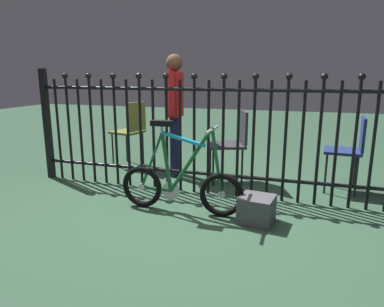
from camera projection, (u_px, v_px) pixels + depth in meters
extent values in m
plane|color=#32533C|center=(194.00, 216.00, 3.23)|extent=(20.00, 20.00, 0.00)
cylinder|color=black|center=(48.00, 130.00, 4.31)|extent=(0.03, 0.03, 1.23)
sphere|color=black|center=(43.00, 76.00, 4.17)|extent=(0.07, 0.07, 0.07)
cylinder|color=black|center=(58.00, 130.00, 4.27)|extent=(0.03, 0.03, 1.23)
cylinder|color=black|center=(69.00, 131.00, 4.22)|extent=(0.03, 0.03, 1.23)
sphere|color=black|center=(65.00, 76.00, 4.08)|extent=(0.07, 0.07, 0.07)
cylinder|color=black|center=(81.00, 131.00, 4.17)|extent=(0.03, 0.03, 1.23)
cylinder|color=black|center=(92.00, 132.00, 4.13)|extent=(0.03, 0.03, 1.23)
sphere|color=black|center=(88.00, 76.00, 3.98)|extent=(0.07, 0.07, 0.07)
cylinder|color=black|center=(104.00, 133.00, 4.08)|extent=(0.03, 0.03, 1.23)
cylinder|color=black|center=(116.00, 133.00, 4.03)|extent=(0.03, 0.03, 1.23)
sphere|color=black|center=(113.00, 76.00, 3.89)|extent=(0.07, 0.07, 0.07)
cylinder|color=black|center=(128.00, 134.00, 3.99)|extent=(0.03, 0.03, 1.23)
cylinder|color=black|center=(141.00, 135.00, 3.94)|extent=(0.03, 0.03, 1.23)
sphere|color=black|center=(139.00, 76.00, 3.79)|extent=(0.07, 0.07, 0.07)
cylinder|color=black|center=(154.00, 135.00, 3.89)|extent=(0.03, 0.03, 1.23)
cylinder|color=black|center=(167.00, 136.00, 3.85)|extent=(0.03, 0.03, 1.23)
sphere|color=black|center=(166.00, 76.00, 3.70)|extent=(0.07, 0.07, 0.07)
cylinder|color=black|center=(180.00, 137.00, 3.80)|extent=(0.03, 0.03, 1.23)
cylinder|color=black|center=(194.00, 138.00, 3.75)|extent=(0.03, 0.03, 1.23)
sphere|color=black|center=(194.00, 76.00, 3.61)|extent=(0.07, 0.07, 0.07)
cylinder|color=black|center=(208.00, 139.00, 3.71)|extent=(0.03, 0.03, 1.23)
cylinder|color=black|center=(223.00, 139.00, 3.66)|extent=(0.03, 0.03, 1.23)
sphere|color=black|center=(224.00, 76.00, 3.51)|extent=(0.07, 0.07, 0.07)
cylinder|color=black|center=(238.00, 140.00, 3.61)|extent=(0.03, 0.03, 1.23)
cylinder|color=black|center=(253.00, 141.00, 3.57)|extent=(0.03, 0.03, 1.23)
sphere|color=black|center=(256.00, 76.00, 3.42)|extent=(0.07, 0.07, 0.07)
cylinder|color=black|center=(269.00, 142.00, 3.52)|extent=(0.03, 0.03, 1.23)
cylinder|color=black|center=(285.00, 143.00, 3.47)|extent=(0.03, 0.03, 1.23)
sphere|color=black|center=(289.00, 77.00, 3.33)|extent=(0.07, 0.07, 0.07)
cylinder|color=black|center=(302.00, 144.00, 3.43)|extent=(0.03, 0.03, 1.23)
cylinder|color=black|center=(319.00, 145.00, 3.38)|extent=(0.03, 0.03, 1.23)
sphere|color=black|center=(324.00, 77.00, 3.23)|extent=(0.07, 0.07, 0.07)
cylinder|color=black|center=(336.00, 146.00, 3.33)|extent=(0.03, 0.03, 1.23)
cylinder|color=black|center=(354.00, 147.00, 3.29)|extent=(0.03, 0.03, 1.23)
sphere|color=black|center=(362.00, 77.00, 3.14)|extent=(0.07, 0.07, 0.07)
cylinder|color=black|center=(373.00, 148.00, 3.24)|extent=(0.03, 0.03, 1.23)
cylinder|color=black|center=(211.00, 174.00, 3.78)|extent=(4.23, 0.04, 0.04)
cylinder|color=black|center=(212.00, 90.00, 3.58)|extent=(4.23, 0.04, 0.04)
cube|color=black|center=(47.00, 125.00, 4.30)|extent=(0.07, 0.07, 1.36)
torus|color=black|center=(142.00, 187.00, 3.41)|extent=(0.42, 0.05, 0.42)
cylinder|color=silver|center=(142.00, 187.00, 3.41)|extent=(0.07, 0.03, 0.07)
torus|color=black|center=(221.00, 195.00, 3.18)|extent=(0.42, 0.05, 0.42)
cylinder|color=silver|center=(221.00, 195.00, 3.18)|extent=(0.07, 0.03, 0.07)
cylinder|color=#19592D|center=(191.00, 160.00, 3.19)|extent=(0.43, 0.04, 0.65)
cylinder|color=#19A5D8|center=(183.00, 139.00, 3.17)|extent=(0.42, 0.04, 0.14)
cylinder|color=#19592D|center=(166.00, 162.00, 3.27)|extent=(0.12, 0.04, 0.57)
cylinder|color=#19592D|center=(156.00, 189.00, 3.37)|extent=(0.31, 0.03, 0.04)
cylinder|color=#19592D|center=(152.00, 160.00, 3.32)|extent=(0.25, 0.03, 0.56)
cylinder|color=#19592D|center=(217.00, 162.00, 3.12)|extent=(0.13, 0.03, 0.62)
cylinder|color=silver|center=(212.00, 129.00, 3.07)|extent=(0.03, 0.03, 0.02)
cylinder|color=silver|center=(212.00, 130.00, 3.07)|extent=(0.03, 0.40, 0.03)
cylinder|color=silver|center=(162.00, 129.00, 3.21)|extent=(0.03, 0.03, 0.07)
cube|color=black|center=(162.00, 123.00, 3.20)|extent=(0.20, 0.09, 0.05)
cylinder|color=silver|center=(171.00, 191.00, 3.32)|extent=(0.18, 0.01, 0.18)
cylinder|color=black|center=(213.00, 168.00, 4.05)|extent=(0.02, 0.02, 0.44)
cylinder|color=black|center=(210.00, 161.00, 4.39)|extent=(0.02, 0.02, 0.44)
cylinder|color=black|center=(242.00, 167.00, 4.07)|extent=(0.02, 0.02, 0.44)
cylinder|color=black|center=(237.00, 160.00, 4.40)|extent=(0.02, 0.02, 0.44)
cube|color=#2D2D33|center=(226.00, 145.00, 4.17)|extent=(0.55, 0.55, 0.03)
cube|color=#2D2D33|center=(243.00, 127.00, 4.13)|extent=(0.17, 0.39, 0.38)
cylinder|color=black|center=(113.00, 150.00, 4.93)|extent=(0.02, 0.02, 0.47)
cylinder|color=black|center=(127.00, 146.00, 5.19)|extent=(0.02, 0.02, 0.47)
cylinder|color=black|center=(129.00, 152.00, 4.79)|extent=(0.02, 0.02, 0.47)
cylinder|color=black|center=(143.00, 148.00, 5.05)|extent=(0.02, 0.02, 0.47)
cube|color=olive|center=(127.00, 132.00, 4.93)|extent=(0.45, 0.45, 0.03)
cube|color=olive|center=(137.00, 117.00, 4.80)|extent=(0.11, 0.36, 0.40)
cylinder|color=black|center=(326.00, 174.00, 3.79)|extent=(0.02, 0.02, 0.45)
cylinder|color=black|center=(326.00, 167.00, 4.07)|extent=(0.02, 0.02, 0.45)
cylinder|color=black|center=(356.00, 177.00, 3.68)|extent=(0.02, 0.02, 0.45)
cylinder|color=black|center=(355.00, 170.00, 3.96)|extent=(0.02, 0.02, 0.45)
cube|color=navy|center=(343.00, 151.00, 3.82)|extent=(0.41, 0.41, 0.03)
cube|color=navy|center=(363.00, 134.00, 3.71)|extent=(0.06, 0.36, 0.36)
cylinder|color=#191E3F|center=(174.00, 148.00, 4.38)|extent=(0.11, 0.11, 0.77)
cylinder|color=#191E3F|center=(176.00, 145.00, 4.53)|extent=(0.11, 0.11, 0.77)
cube|color=red|center=(175.00, 95.00, 4.31)|extent=(0.23, 0.33, 0.54)
cylinder|color=red|center=(172.00, 93.00, 4.11)|extent=(0.08, 0.08, 0.52)
cylinder|color=red|center=(177.00, 92.00, 4.50)|extent=(0.08, 0.08, 0.52)
sphere|color=brown|center=(174.00, 63.00, 4.22)|extent=(0.21, 0.21, 0.21)
cube|color=#4C4C51|center=(257.00, 209.00, 3.07)|extent=(0.33, 0.33, 0.24)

